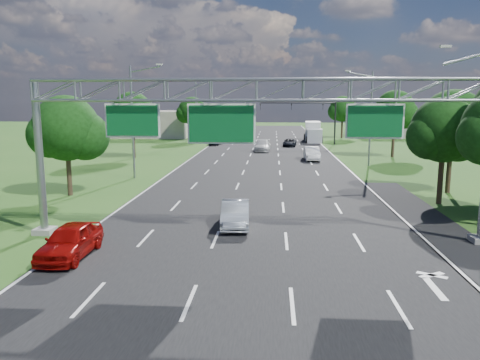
# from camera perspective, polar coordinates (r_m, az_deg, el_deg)

# --- Properties ---
(ground) EXTENTS (220.00, 220.00, 0.00)m
(ground) POSITION_cam_1_polar(r_m,az_deg,el_deg) (41.88, 2.51, 0.05)
(ground) COLOR #245218
(ground) RESTS_ON ground
(road) EXTENTS (18.00, 180.00, 0.02)m
(road) POSITION_cam_1_polar(r_m,az_deg,el_deg) (41.88, 2.51, 0.05)
(road) COLOR black
(road) RESTS_ON ground
(road_flare) EXTENTS (3.00, 30.00, 0.02)m
(road_flare) POSITION_cam_1_polar(r_m,az_deg,el_deg) (27.77, 23.20, -5.72)
(road_flare) COLOR black
(road_flare) RESTS_ON ground
(sign_gantry) EXTENTS (23.50, 1.00, 9.56)m
(sign_gantry) POSITION_cam_1_polar(r_m,az_deg,el_deg) (23.29, 2.25, 9.41)
(sign_gantry) COLOR gray
(sign_gantry) RESTS_ON ground
(traffic_signal) EXTENTS (12.21, 0.24, 7.00)m
(traffic_signal) POSITION_cam_1_polar(r_m,az_deg,el_deg) (76.57, 8.92, 8.20)
(traffic_signal) COLOR black
(traffic_signal) RESTS_ON ground
(streetlight_l_near) EXTENTS (2.97, 0.22, 10.16)m
(streetlight_l_near) POSITION_cam_1_polar(r_m,az_deg,el_deg) (43.11, -12.76, 7.56)
(streetlight_l_near) COLOR gray
(streetlight_l_near) RESTS_ON ground
(streetlight_l_far) EXTENTS (2.97, 0.22, 10.16)m
(streetlight_l_far) POSITION_cam_1_polar(r_m,az_deg,el_deg) (77.28, -5.25, 8.59)
(streetlight_l_far) COLOR gray
(streetlight_l_far) RESTS_ON ground
(streetlight_r_mid) EXTENTS (2.97, 0.22, 10.16)m
(streetlight_r_mid) POSITION_cam_1_polar(r_m,az_deg,el_deg) (52.31, 15.45, 7.78)
(streetlight_r_mid) COLOR gray
(streetlight_r_mid) RESTS_ON ground
(tree_verge_la) EXTENTS (5.76, 4.80, 7.40)m
(tree_verge_la) POSITION_cam_1_polar(r_m,az_deg,el_deg) (36.60, -20.26, 5.57)
(tree_verge_la) COLOR #2D2116
(tree_verge_la) RESTS_ON ground
(tree_verge_lb) EXTENTS (5.76, 4.80, 8.06)m
(tree_verge_lb) POSITION_cam_1_polar(r_m,az_deg,el_deg) (58.84, -12.89, 7.90)
(tree_verge_lb) COLOR #2D2116
(tree_verge_lb) RESTS_ON ground
(tree_verge_lc) EXTENTS (5.76, 4.80, 7.62)m
(tree_verge_lc) POSITION_cam_1_polar(r_m,az_deg,el_deg) (82.53, -5.80, 8.23)
(tree_verge_lc) COLOR #2D2116
(tree_verge_lc) RESTS_ON ground
(tree_verge_rd) EXTENTS (5.76, 4.80, 8.28)m
(tree_verge_rd) POSITION_cam_1_polar(r_m,az_deg,el_deg) (61.20, 18.40, 7.92)
(tree_verge_rd) COLOR #2D2116
(tree_verge_rd) RESTS_ON ground
(tree_verge_re) EXTENTS (5.76, 4.80, 7.84)m
(tree_verge_re) POSITION_cam_1_polar(r_m,az_deg,el_deg) (90.27, 12.44, 8.32)
(tree_verge_re) COLOR #2D2116
(tree_verge_re) RESTS_ON ground
(building_left) EXTENTS (14.00, 10.00, 5.00)m
(building_left) POSITION_cam_1_polar(r_m,az_deg,el_deg) (92.32, -10.53, 6.73)
(building_left) COLOR gray
(building_left) RESTS_ON ground
(building_right) EXTENTS (12.00, 9.00, 4.00)m
(building_right) POSITION_cam_1_polar(r_m,az_deg,el_deg) (96.19, 17.92, 6.24)
(building_right) COLOR gray
(building_right) RESTS_ON ground
(red_coupe) EXTENTS (1.80, 4.46, 1.52)m
(red_coupe) POSITION_cam_1_polar(r_m,az_deg,el_deg) (22.57, -19.99, -6.97)
(red_coupe) COLOR #920906
(red_coupe) RESTS_ON ground
(silver_sedan) EXTENTS (1.78, 4.44, 1.44)m
(silver_sedan) POSITION_cam_1_polar(r_m,az_deg,el_deg) (26.31, -0.60, -4.13)
(silver_sedan) COLOR silver
(silver_sedan) RESTS_ON ground
(car_queue_a) EXTENTS (2.27, 5.23, 1.50)m
(car_queue_a) POSITION_cam_1_polar(r_m,az_deg,el_deg) (65.55, 2.77, 4.20)
(car_queue_a) COLOR beige
(car_queue_a) RESTS_ON ground
(car_queue_b) EXTENTS (2.30, 4.29, 1.15)m
(car_queue_b) POSITION_cam_1_polar(r_m,az_deg,el_deg) (72.69, 6.07, 4.56)
(car_queue_b) COLOR black
(car_queue_b) RESTS_ON ground
(car_queue_c) EXTENTS (2.12, 4.21, 1.37)m
(car_queue_c) POSITION_cam_1_polar(r_m,az_deg,el_deg) (74.56, -2.99, 4.82)
(car_queue_c) COLOR black
(car_queue_c) RESTS_ON ground
(car_queue_d) EXTENTS (1.76, 4.83, 1.58)m
(car_queue_d) POSITION_cam_1_polar(r_m,az_deg,el_deg) (56.04, 8.74, 3.21)
(car_queue_d) COLOR white
(car_queue_d) RESTS_ON ground
(box_truck) EXTENTS (2.97, 8.95, 3.34)m
(box_truck) POSITION_cam_1_polar(r_m,az_deg,el_deg) (82.30, 8.89, 5.81)
(box_truck) COLOR white
(box_truck) RESTS_ON ground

